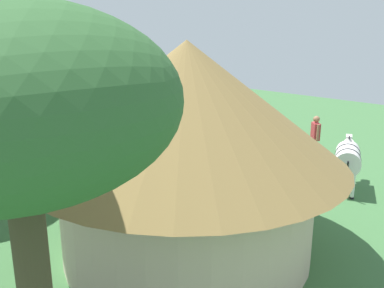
{
  "coord_description": "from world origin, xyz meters",
  "views": [
    {
      "loc": [
        -8.87,
        9.44,
        4.53
      ],
      "look_at": [
        0.82,
        0.53,
        1.0
      ],
      "focal_mm": 38.58,
      "sensor_mm": 36.0,
      "label": 1
    }
  ],
  "objects_px": {
    "zebra_by_umbrella": "(268,140)",
    "standing_watcher": "(315,135)",
    "patio_chair_near_lawn": "(154,164)",
    "guest_beside_umbrella": "(113,155)",
    "zebra_toward_hut": "(348,158)",
    "acacia_tree_left_background": "(15,111)",
    "shade_umbrella": "(139,95)",
    "zebra_nearest_camera": "(217,126)",
    "patio_dining_table": "(141,150)",
    "acacia_tree_right_background": "(21,53)",
    "striped_lounge_chair": "(208,173)",
    "thatched_hut": "(187,140)",
    "patio_chair_east_end": "(136,145)"
  },
  "relations": [
    {
      "from": "thatched_hut",
      "to": "shade_umbrella",
      "type": "xyz_separation_m",
      "value": [
        5.21,
        -2.52,
        0.12
      ]
    },
    {
      "from": "standing_watcher",
      "to": "acacia_tree_right_background",
      "type": "bearing_deg",
      "value": 95.15
    },
    {
      "from": "patio_chair_near_lawn",
      "to": "zebra_nearest_camera",
      "type": "xyz_separation_m",
      "value": [
        1.0,
        -3.91,
        0.49
      ]
    },
    {
      "from": "shade_umbrella",
      "to": "zebra_nearest_camera",
      "type": "bearing_deg",
      "value": -92.96
    },
    {
      "from": "patio_chair_near_lawn",
      "to": "acacia_tree_right_background",
      "type": "height_order",
      "value": "acacia_tree_right_background"
    },
    {
      "from": "zebra_by_umbrella",
      "to": "striped_lounge_chair",
      "type": "bearing_deg",
      "value": 84.41
    },
    {
      "from": "zebra_by_umbrella",
      "to": "acacia_tree_right_background",
      "type": "relative_size",
      "value": 0.42
    },
    {
      "from": "thatched_hut",
      "to": "zebra_by_umbrella",
      "type": "bearing_deg",
      "value": -68.94
    },
    {
      "from": "patio_chair_near_lawn",
      "to": "standing_watcher",
      "type": "bearing_deg",
      "value": -9.37
    },
    {
      "from": "patio_chair_east_end",
      "to": "acacia_tree_right_background",
      "type": "distance_m",
      "value": 4.99
    },
    {
      "from": "zebra_nearest_camera",
      "to": "zebra_toward_hut",
      "type": "distance_m",
      "value": 5.64
    },
    {
      "from": "standing_watcher",
      "to": "acacia_tree_right_background",
      "type": "relative_size",
      "value": 0.34
    },
    {
      "from": "standing_watcher",
      "to": "zebra_toward_hut",
      "type": "xyz_separation_m",
      "value": [
        -2.15,
        1.77,
        -0.02
      ]
    },
    {
      "from": "acacia_tree_left_background",
      "to": "patio_dining_table",
      "type": "bearing_deg",
      "value": -39.85
    },
    {
      "from": "standing_watcher",
      "to": "patio_chair_near_lawn",
      "type": "bearing_deg",
      "value": 107.27
    },
    {
      "from": "patio_chair_near_lawn",
      "to": "acacia_tree_left_background",
      "type": "distance_m",
      "value": 10.25
    },
    {
      "from": "thatched_hut",
      "to": "standing_watcher",
      "type": "distance_m",
      "value": 7.83
    },
    {
      "from": "patio_chair_near_lawn",
      "to": "acacia_tree_right_background",
      "type": "relative_size",
      "value": 0.18
    },
    {
      "from": "patio_chair_east_end",
      "to": "zebra_nearest_camera",
      "type": "height_order",
      "value": "zebra_nearest_camera"
    },
    {
      "from": "patio_dining_table",
      "to": "zebra_toward_hut",
      "type": "distance_m",
      "value": 6.67
    },
    {
      "from": "patio_chair_near_lawn",
      "to": "standing_watcher",
      "type": "xyz_separation_m",
      "value": [
        -2.48,
        -5.35,
        0.51
      ]
    },
    {
      "from": "shade_umbrella",
      "to": "zebra_toward_hut",
      "type": "relative_size",
      "value": 2.16
    },
    {
      "from": "zebra_by_umbrella",
      "to": "acacia_tree_right_background",
      "type": "distance_m",
      "value": 8.5
    },
    {
      "from": "acacia_tree_right_background",
      "to": "zebra_by_umbrella",
      "type": "bearing_deg",
      "value": -131.61
    },
    {
      "from": "zebra_toward_hut",
      "to": "patio_chair_near_lawn",
      "type": "bearing_deg",
      "value": -169.54
    },
    {
      "from": "shade_umbrella",
      "to": "zebra_nearest_camera",
      "type": "relative_size",
      "value": 1.82
    },
    {
      "from": "patio_dining_table",
      "to": "acacia_tree_right_background",
      "type": "relative_size",
      "value": 0.3
    },
    {
      "from": "thatched_hut",
      "to": "guest_beside_umbrella",
      "type": "distance_m",
      "value": 4.79
    },
    {
      "from": "thatched_hut",
      "to": "acacia_tree_left_background",
      "type": "distance_m",
      "value": 5.54
    },
    {
      "from": "shade_umbrella",
      "to": "standing_watcher",
      "type": "bearing_deg",
      "value": -126.11
    },
    {
      "from": "thatched_hut",
      "to": "patio_chair_east_end",
      "type": "relative_size",
      "value": 7.18
    },
    {
      "from": "zebra_toward_hut",
      "to": "zebra_by_umbrella",
      "type": "bearing_deg",
      "value": 155.62
    },
    {
      "from": "shade_umbrella",
      "to": "striped_lounge_chair",
      "type": "relative_size",
      "value": 5.03
    },
    {
      "from": "patio_dining_table",
      "to": "striped_lounge_chair",
      "type": "height_order",
      "value": "patio_dining_table"
    },
    {
      "from": "guest_beside_umbrella",
      "to": "zebra_nearest_camera",
      "type": "bearing_deg",
      "value": 38.67
    },
    {
      "from": "zebra_by_umbrella",
      "to": "thatched_hut",
      "type": "bearing_deg",
      "value": 120.41
    },
    {
      "from": "striped_lounge_chair",
      "to": "patio_dining_table",
      "type": "bearing_deg",
      "value": -155.53
    },
    {
      "from": "guest_beside_umbrella",
      "to": "zebra_toward_hut",
      "type": "bearing_deg",
      "value": -14.13
    },
    {
      "from": "patio_chair_near_lawn",
      "to": "guest_beside_umbrella",
      "type": "height_order",
      "value": "guest_beside_umbrella"
    },
    {
      "from": "zebra_toward_hut",
      "to": "acacia_tree_left_background",
      "type": "xyz_separation_m",
      "value": [
        -2.44,
        10.14,
        2.98
      ]
    },
    {
      "from": "patio_chair_near_lawn",
      "to": "striped_lounge_chair",
      "type": "distance_m",
      "value": 1.74
    },
    {
      "from": "patio_chair_east_end",
      "to": "zebra_toward_hut",
      "type": "height_order",
      "value": "zebra_toward_hut"
    },
    {
      "from": "guest_beside_umbrella",
      "to": "standing_watcher",
      "type": "bearing_deg",
      "value": 8.49
    },
    {
      "from": "striped_lounge_chair",
      "to": "acacia_tree_right_background",
      "type": "distance_m",
      "value": 7.04
    },
    {
      "from": "patio_chair_east_end",
      "to": "zebra_toward_hut",
      "type": "bearing_deg",
      "value": 138.44
    },
    {
      "from": "shade_umbrella",
      "to": "zebra_nearest_camera",
      "type": "xyz_separation_m",
      "value": [
        -0.19,
        -3.58,
        -1.55
      ]
    },
    {
      "from": "acacia_tree_left_background",
      "to": "striped_lounge_chair",
      "type": "bearing_deg",
      "value": -53.07
    },
    {
      "from": "patio_chair_near_lawn",
      "to": "patio_chair_east_end",
      "type": "bearing_deg",
      "value": 84.14
    },
    {
      "from": "patio_chair_near_lawn",
      "to": "zebra_nearest_camera",
      "type": "distance_m",
      "value": 4.07
    },
    {
      "from": "zebra_by_umbrella",
      "to": "standing_watcher",
      "type": "bearing_deg",
      "value": -98.79
    }
  ]
}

